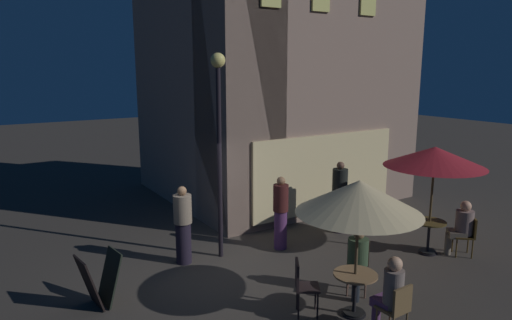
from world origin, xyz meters
TOP-DOWN VIEW (x-y plane):
  - ground_plane at (0.00, 0.00)m, footprint 60.00×60.00m
  - cafe_building at (3.32, 3.50)m, footprint 6.77×6.39m
  - street_lamp_near_corner at (0.50, 0.70)m, footprint 0.30×0.30m
  - menu_sandwich_board at (-2.27, -0.06)m, footprint 0.72×0.63m
  - cafe_table_0 at (4.44, -1.64)m, footprint 0.71×0.71m
  - cafe_table_1 at (1.20, -2.63)m, footprint 0.73×0.73m
  - patio_umbrella_0 at (4.44, -1.64)m, footprint 2.13×2.13m
  - patio_umbrella_1 at (1.20, -2.63)m, footprint 2.02×2.02m
  - cafe_chair_0 at (5.04, -2.17)m, footprint 0.57×0.57m
  - cafe_chair_1 at (1.84, -2.06)m, footprint 0.56×0.56m
  - cafe_chair_2 at (0.48, -2.16)m, footprint 0.54×0.54m
  - cafe_chair_3 at (1.22, -3.49)m, footprint 0.40×0.40m
  - patron_seated_0 at (4.94, -2.08)m, footprint 0.55×0.54m
  - patron_seated_1 at (1.74, -2.15)m, footprint 0.54×0.53m
  - patron_seated_2 at (1.22, -3.35)m, footprint 0.31×0.52m
  - patron_standing_3 at (-0.32, 0.82)m, footprint 0.38×0.38m
  - patron_standing_4 at (1.85, 0.37)m, footprint 0.34×0.34m
  - patron_standing_5 at (3.72, 0.47)m, footprint 0.38×0.38m

SIDE VIEW (x-z plane):
  - ground_plane at x=0.00m, z-range 0.00..0.00m
  - menu_sandwich_board at x=-2.27m, z-range 0.01..0.94m
  - cafe_chair_0 at x=5.04m, z-range 0.09..0.97m
  - cafe_table_1 at x=1.20m, z-range 0.16..0.89m
  - cafe_table_0 at x=4.44m, z-range 0.16..0.90m
  - cafe_chair_3 at x=1.22m, z-range 0.10..0.98m
  - cafe_chair_1 at x=1.84m, z-range 0.08..1.02m
  - cafe_chair_2 at x=0.48m, z-range 0.10..1.04m
  - patron_seated_0 at x=4.94m, z-range 0.09..1.32m
  - patron_seated_1 at x=1.74m, z-range 0.09..1.33m
  - patron_seated_2 at x=1.22m, z-range 0.08..1.38m
  - patron_standing_3 at x=-0.32m, z-range 0.00..1.66m
  - patron_standing_4 at x=1.85m, z-range 0.00..1.68m
  - patron_standing_5 at x=3.72m, z-range 0.00..1.79m
  - patio_umbrella_1 at x=1.20m, z-range 0.88..3.18m
  - patio_umbrella_0 at x=4.44m, z-range 0.97..3.37m
  - street_lamp_near_corner at x=0.50m, z-range 0.75..5.09m
  - cafe_building at x=3.32m, z-range -0.01..8.15m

